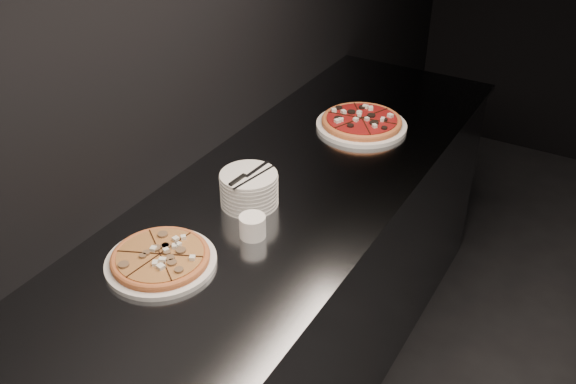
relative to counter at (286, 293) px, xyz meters
The scene contains 7 objects.
wall_left 1.01m from the counter, behind, with size 0.02×5.00×2.80m, color black.
counter is the anchor object (origin of this frame).
pizza_mushroom 0.71m from the counter, 101.34° to the right, with size 0.37×0.37×0.04m.
pizza_tomato 0.72m from the counter, 87.16° to the left, with size 0.35×0.35×0.04m.
plate_stack 0.53m from the counter, 113.83° to the right, with size 0.18×0.18×0.11m.
cutlery 0.59m from the counter, 109.23° to the right, with size 0.08×0.19×0.01m.
ramekin 0.57m from the counter, 80.31° to the right, with size 0.08×0.08×0.07m.
Camera 1 is at (-1.21, -1.55, 2.07)m, focal length 40.00 mm.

